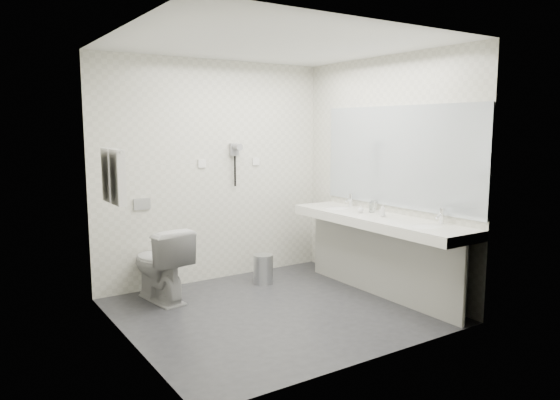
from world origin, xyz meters
TOP-DOWN VIEW (x-y plane):
  - floor at (0.00, 0.00)m, footprint 2.80×2.80m
  - ceiling at (0.00, 0.00)m, footprint 2.80×2.80m
  - wall_back at (0.00, 1.30)m, footprint 2.80×0.00m
  - wall_front at (0.00, -1.30)m, footprint 2.80×0.00m
  - wall_left at (-1.40, 0.00)m, footprint 0.00×2.60m
  - wall_right at (1.40, 0.00)m, footprint 0.00×2.60m
  - vanity_counter at (1.12, -0.20)m, footprint 0.55×2.20m
  - vanity_panel at (1.15, -0.20)m, footprint 0.03×2.15m
  - vanity_post_near at (1.18, -1.24)m, footprint 0.06×0.06m
  - vanity_post_far at (1.18, 0.84)m, footprint 0.06×0.06m
  - mirror at (1.39, -0.20)m, footprint 0.02×2.20m
  - basin_near at (1.12, -0.85)m, footprint 0.40×0.31m
  - basin_far at (1.12, 0.45)m, footprint 0.40×0.31m
  - faucet_near at (1.32, -0.85)m, footprint 0.04×0.04m
  - faucet_far at (1.32, 0.45)m, footprint 0.04×0.04m
  - soap_bottle_a at (1.16, -0.21)m, footprint 0.06×0.06m
  - soap_bottle_b at (1.11, 0.05)m, footprint 0.09×0.09m
  - soap_bottle_c at (1.13, -0.26)m, footprint 0.06×0.06m
  - glass_left at (1.24, 0.02)m, footprint 0.07×0.07m
  - glass_right at (1.34, 0.09)m, footprint 0.07×0.07m
  - toilet at (-0.81, 0.90)m, footprint 0.53×0.80m
  - flush_plate at (-0.85, 1.29)m, footprint 0.18×0.02m
  - pedal_bin at (0.37, 0.83)m, footprint 0.26×0.26m
  - bin_lid at (0.37, 0.83)m, footprint 0.23×0.23m
  - towel_rail at (-1.35, 0.55)m, footprint 0.02×0.62m
  - towel_near at (-1.34, 0.41)m, footprint 0.07×0.24m
  - towel_far at (-1.34, 0.69)m, footprint 0.07×0.24m
  - dryer_cradle at (0.25, 1.27)m, footprint 0.10×0.04m
  - dryer_barrel at (0.25, 1.20)m, footprint 0.08×0.14m
  - dryer_cord at (0.25, 1.26)m, footprint 0.02×0.02m
  - switch_plate_a at (-0.15, 1.29)m, footprint 0.09×0.02m
  - switch_plate_b at (0.55, 1.29)m, footprint 0.09×0.02m

SIDE VIEW (x-z plane):
  - floor at x=0.00m, z-range 0.00..0.00m
  - pedal_bin at x=0.37m, z-range 0.00..0.32m
  - bin_lid at x=0.37m, z-range 0.32..0.33m
  - vanity_panel at x=1.15m, z-range 0.00..0.75m
  - vanity_post_near at x=1.18m, z-range 0.00..0.75m
  - vanity_post_far at x=1.18m, z-range 0.00..0.75m
  - toilet at x=-0.81m, z-range 0.00..0.76m
  - vanity_counter at x=1.12m, z-range 0.75..0.85m
  - basin_near at x=1.12m, z-range 0.81..0.86m
  - basin_far at x=1.12m, z-range 0.81..0.86m
  - soap_bottle_b at x=1.11m, z-range 0.85..0.93m
  - soap_bottle_a at x=1.16m, z-range 0.85..0.95m
  - glass_left at x=1.24m, z-range 0.85..0.96m
  - glass_right at x=1.34m, z-range 0.85..0.96m
  - soap_bottle_c at x=1.13m, z-range 0.85..0.98m
  - faucet_near at x=1.32m, z-range 0.85..1.00m
  - faucet_far at x=1.32m, z-range 0.85..1.00m
  - flush_plate at x=-0.85m, z-range 0.89..1.01m
  - wall_back at x=0.00m, z-range -0.15..2.65m
  - wall_front at x=0.00m, z-range -0.15..2.65m
  - wall_left at x=-1.40m, z-range -0.05..2.55m
  - wall_right at x=1.40m, z-range -0.05..2.55m
  - dryer_cord at x=0.25m, z-range 1.07..1.43m
  - towel_near at x=-1.34m, z-range 1.09..1.57m
  - towel_far at x=-1.34m, z-range 1.09..1.57m
  - switch_plate_a at x=-0.15m, z-range 1.31..1.40m
  - switch_plate_b at x=0.55m, z-range 1.31..1.40m
  - mirror at x=1.39m, z-range 0.92..1.98m
  - dryer_cradle at x=0.25m, z-range 1.43..1.57m
  - dryer_barrel at x=0.25m, z-range 1.49..1.57m
  - towel_rail at x=-1.35m, z-range 1.54..1.56m
  - ceiling at x=0.00m, z-range 2.50..2.50m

